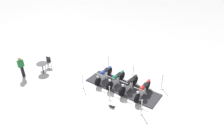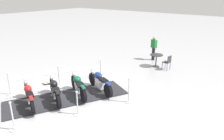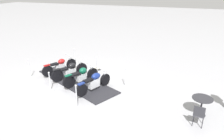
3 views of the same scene
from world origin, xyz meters
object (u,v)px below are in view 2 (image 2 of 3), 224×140
at_px(motorcycle_navy, 99,81).
at_px(stanchion_right_rear, 10,87).
at_px(motorcycle_maroon, 29,95).
at_px(stanchion_left_rear, 13,122).
at_px(stanchion_right_front, 101,72).
at_px(stanchion_right_mid, 59,79).
at_px(stanchion_left_front, 129,94).
at_px(bystander_person, 154,46).
at_px(cafe_chair_near_table, 168,62).
at_px(cafe_table, 156,58).
at_px(stanchion_left_mid, 78,107).
at_px(info_placard, 48,83).
at_px(motorcycle_forest, 78,85).
at_px(motorcycle_black, 55,90).

bearing_deg(motorcycle_navy, stanchion_right_rear, 64.46).
bearing_deg(motorcycle_maroon, stanchion_left_rear, 154.63).
relative_size(stanchion_right_front, stanchion_right_rear, 0.98).
xyz_separation_m(stanchion_left_rear, stanchion_right_mid, (3.42, 1.72, 0.03)).
bearing_deg(stanchion_left_front, stanchion_right_rear, 119.66).
bearing_deg(stanchion_left_rear, stanchion_left_front, -26.53).
distance_m(stanchion_left_front, stanchion_right_rear, 5.51).
bearing_deg(bystander_person, cafe_chair_near_table, 72.09).
distance_m(motorcycle_maroon, stanchion_right_rear, 1.66).
bearing_deg(stanchion_right_mid, stanchion_left_front, -79.78).
distance_m(stanchion_right_rear, cafe_table, 8.53).
height_order(cafe_chair_near_table, bystander_person, bystander_person).
height_order(stanchion_left_rear, stanchion_left_mid, stanchion_left_rear).
xyz_separation_m(cafe_table, cafe_chair_near_table, (-0.11, -0.81, -0.07)).
distance_m(motorcycle_navy, stanchion_right_mid, 2.19).
bearing_deg(motorcycle_maroon, stanchion_right_rear, 23.48).
bearing_deg(stanchion_right_front, cafe_table, -22.48).
relative_size(stanchion_left_rear, info_placard, 2.47).
bearing_deg(motorcycle_forest, stanchion_left_mid, 162.82).
bearing_deg(motorcycle_maroon, motorcycle_forest, -91.68).
bearing_deg(motorcycle_forest, stanchion_left_front, -129.93).
height_order(motorcycle_maroon, stanchion_right_mid, stanchion_right_mid).
height_order(stanchion_left_front, stanchion_right_rear, stanchion_left_front).
bearing_deg(stanchion_right_rear, stanchion_right_front, -26.53).
bearing_deg(cafe_table, stanchion_left_rear, 174.88).
height_order(motorcycle_black, stanchion_left_front, stanchion_left_front).
xyz_separation_m(info_placard, bystander_person, (7.13, -2.36, 0.92)).
height_order(stanchion_right_rear, cafe_chair_near_table, stanchion_right_rear).
bearing_deg(stanchion_right_mid, bystander_person, -13.98).
bearing_deg(motorcycle_forest, stanchion_right_mid, 21.08).
relative_size(motorcycle_navy, stanchion_left_front, 1.87).
height_order(motorcycle_navy, stanchion_right_front, stanchion_right_front).
height_order(motorcycle_forest, info_placard, motorcycle_forest).
height_order(motorcycle_navy, stanchion_left_mid, stanchion_left_mid).
distance_m(stanchion_left_rear, bystander_person, 10.34).
height_order(motorcycle_black, cafe_table, motorcycle_black).
relative_size(motorcycle_navy, stanchion_left_mid, 2.09).
bearing_deg(stanchion_right_front, stanchion_right_mid, 153.47).
bearing_deg(cafe_chair_near_table, motorcycle_maroon, 78.45).
xyz_separation_m(cafe_chair_near_table, bystander_person, (1.31, 1.63, 0.47)).
relative_size(motorcycle_navy, stanchion_right_mid, 1.98).
distance_m(motorcycle_navy, stanchion_left_mid, 2.24).
bearing_deg(stanchion_left_front, motorcycle_maroon, 131.48).
height_order(stanchion_left_rear, stanchion_right_mid, stanchion_left_rear).
bearing_deg(stanchion_left_rear, motorcycle_navy, -4.49).
height_order(motorcycle_navy, bystander_person, bystander_person).
bearing_deg(motorcycle_black, stanchion_left_front, -116.41).
bearing_deg(cafe_chair_near_table, cafe_table, -0.00).
height_order(stanchion_left_front, stanchion_left_rear, stanchion_left_front).
distance_m(motorcycle_black, cafe_chair_near_table, 7.10).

